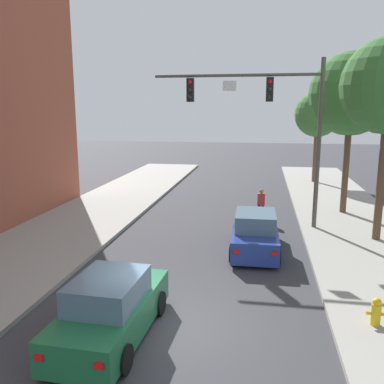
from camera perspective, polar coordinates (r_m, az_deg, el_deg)
The scene contains 8 objects.
ground_plane at distance 11.19m, azimuth -2.75°, elevation -17.90°, with size 120.00×120.00×0.00m, color #38383D.
traffic_signal_mast at distance 19.00m, azimuth 10.78°, elevation 10.92°, with size 7.51×0.38×7.50m.
car_lead_blue at distance 16.29m, azimuth 8.72°, elevation -5.70°, with size 1.90×4.27×1.60m.
car_following_green at distance 10.52m, azimuth -11.15°, elevation -15.66°, with size 1.97×4.30×1.60m.
pedestrian_crossing_road at distance 20.60m, azimuth 9.53°, elevation -1.57°, with size 0.36×0.22×1.64m.
fire_hydrant at distance 11.66m, azimuth 24.11°, elevation -14.86°, with size 0.48×0.24×0.72m.
street_tree_third at distance 22.58m, azimuth 21.17°, elevation 12.49°, with size 4.16×4.16×8.16m.
street_tree_farthest at distance 31.81m, azimuth 16.99°, elevation 10.20°, with size 3.30×3.30×6.62m.
Camera 1 is at (2.15, -9.52, 5.47)m, focal length 38.56 mm.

